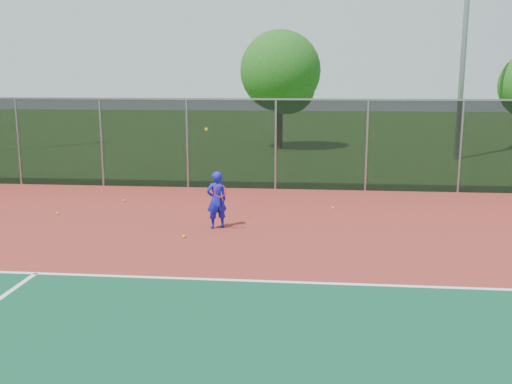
% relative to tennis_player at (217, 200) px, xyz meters
% --- Properties ---
extents(ground, '(120.00, 120.00, 0.00)m').
position_rel_tennis_player_xyz_m(ground, '(4.11, -6.72, -0.74)').
color(ground, '#285317').
rests_on(ground, ground).
extents(court_apron, '(30.00, 20.00, 0.02)m').
position_rel_tennis_player_xyz_m(court_apron, '(4.11, -4.72, -0.73)').
color(court_apron, maroon).
rests_on(court_apron, ground).
extents(fence_back, '(30.00, 0.06, 3.03)m').
position_rel_tennis_player_xyz_m(fence_back, '(4.11, 5.28, 0.82)').
color(fence_back, black).
rests_on(fence_back, court_apron).
extents(tennis_player, '(0.62, 0.69, 2.49)m').
position_rel_tennis_player_xyz_m(tennis_player, '(0.00, 0.00, 0.00)').
color(tennis_player, '#1518C8').
rests_on(tennis_player, court_apron).
extents(practice_ball_0, '(0.07, 0.07, 0.07)m').
position_rel_tennis_player_xyz_m(practice_ball_0, '(-3.32, 2.80, -0.69)').
color(practice_ball_0, '#BAD719').
rests_on(practice_ball_0, court_apron).
extents(practice_ball_3, '(0.07, 0.07, 0.07)m').
position_rel_tennis_player_xyz_m(practice_ball_3, '(2.95, 2.39, -0.69)').
color(practice_ball_3, '#BAD719').
rests_on(practice_ball_3, court_apron).
extents(practice_ball_4, '(0.07, 0.07, 0.07)m').
position_rel_tennis_player_xyz_m(practice_ball_4, '(-4.59, 0.98, -0.69)').
color(practice_ball_4, '#BAD719').
rests_on(practice_ball_4, court_apron).
extents(practice_ball_5, '(0.07, 0.07, 0.07)m').
position_rel_tennis_player_xyz_m(practice_ball_5, '(-0.62, -0.96, -0.69)').
color(practice_ball_5, '#BAD719').
rests_on(practice_ball_5, court_apron).
extents(tree_back_left, '(4.22, 4.22, 6.19)m').
position_rel_tennis_player_xyz_m(tree_back_left, '(0.69, 16.67, 3.14)').
color(tree_back_left, '#361E13').
rests_on(tree_back_left, ground).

